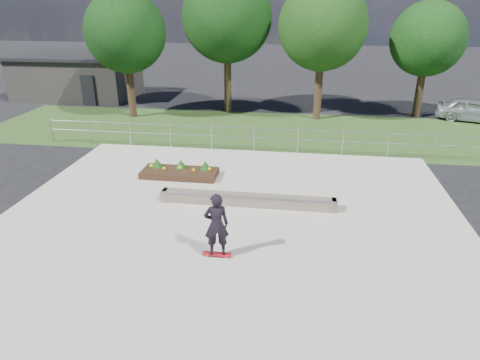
{
  "coord_description": "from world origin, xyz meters",
  "views": [
    {
      "loc": [
        2.03,
        -11.28,
        6.55
      ],
      "look_at": [
        0.2,
        1.5,
        1.1
      ],
      "focal_mm": 32.0,
      "sensor_mm": 36.0,
      "label": 1
    }
  ],
  "objects_px": {
    "skateboarder": "(216,225)",
    "parked_car": "(473,110)",
    "grind_ledge": "(247,200)",
    "planter_bed": "(180,171)"
  },
  "relations": [
    {
      "from": "skateboarder",
      "to": "parked_car",
      "type": "xyz_separation_m",
      "value": [
        11.95,
        16.22,
        -0.37
      ]
    },
    {
      "from": "parked_car",
      "to": "skateboarder",
      "type": "bearing_deg",
      "value": 163.08
    },
    {
      "from": "grind_ledge",
      "to": "planter_bed",
      "type": "bearing_deg",
      "value": 142.76
    },
    {
      "from": "grind_ledge",
      "to": "planter_bed",
      "type": "xyz_separation_m",
      "value": [
        -3.0,
        2.28,
        -0.02
      ]
    },
    {
      "from": "grind_ledge",
      "to": "planter_bed",
      "type": "relative_size",
      "value": 2.0
    },
    {
      "from": "skateboarder",
      "to": "planter_bed",
      "type": "bearing_deg",
      "value": 115.04
    },
    {
      "from": "grind_ledge",
      "to": "skateboarder",
      "type": "xyz_separation_m",
      "value": [
        -0.42,
        -3.25,
        0.77
      ]
    },
    {
      "from": "parked_car",
      "to": "grind_ledge",
      "type": "bearing_deg",
      "value": 157.81
    },
    {
      "from": "skateboarder",
      "to": "parked_car",
      "type": "height_order",
      "value": "skateboarder"
    },
    {
      "from": "planter_bed",
      "to": "parked_car",
      "type": "bearing_deg",
      "value": 36.32
    }
  ]
}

